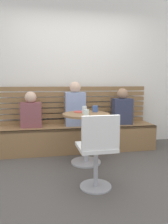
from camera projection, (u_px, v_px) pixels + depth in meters
ground at (93, 180)px, 2.63m from camera, size 8.00×8.00×0.00m
back_wall at (74, 68)px, 4.03m from camera, size 5.20×0.10×2.90m
booth_bench at (78, 138)px, 3.77m from camera, size 2.70×0.52×0.44m
booth_backrest at (76, 105)px, 3.93m from camera, size 2.65×0.04×0.67m
cafe_table at (86, 129)px, 3.12m from camera, size 0.68×0.68×0.74m
white_chair at (97, 149)px, 2.33m from camera, size 0.41×0.41×0.85m
person_adult at (75, 106)px, 3.71m from camera, size 0.34×0.22×0.76m
person_child_left at (31, 112)px, 3.59m from camera, size 0.34×0.22×0.59m
person_child_middle at (122, 108)px, 3.86m from camera, size 0.34×0.22×0.64m
cup_glass_short at (86, 112)px, 2.91m from camera, size 0.08×0.08×0.08m
cup_water_clear at (85, 110)px, 3.06m from camera, size 0.07×0.07×0.11m
cup_mug_blue at (95, 109)px, 3.25m from camera, size 0.08×0.08×0.09m
plate_small at (79, 112)px, 3.24m from camera, size 0.17×0.17×0.01m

